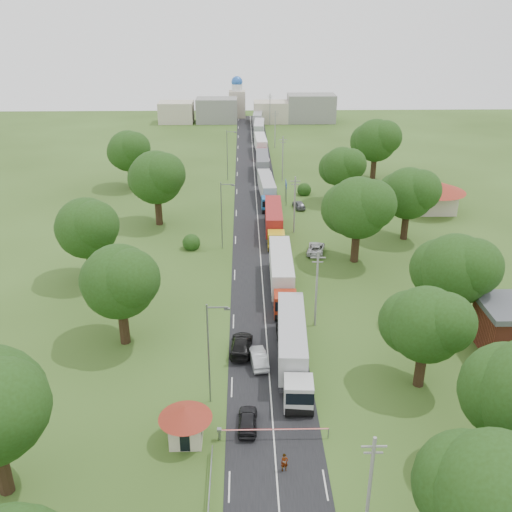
{
  "coord_description": "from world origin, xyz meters",
  "views": [
    {
      "loc": [
        -2.33,
        -61.76,
        33.14
      ],
      "look_at": [
        -0.79,
        5.38,
        3.0
      ],
      "focal_mm": 40.0,
      "sensor_mm": 36.0,
      "label": 1
    }
  ],
  "objects_px": {
    "boom_barrier": "(258,431)",
    "guard_booth": "(186,420)",
    "car_lane_front": "(248,421)",
    "car_lane_mid": "(258,358)",
    "truck_0": "(292,346)",
    "info_sign": "(286,187)",
    "pedestrian_near": "(284,463)"
  },
  "relations": [
    {
      "from": "boom_barrier",
      "to": "guard_booth",
      "type": "height_order",
      "value": "guard_booth"
    },
    {
      "from": "car_lane_front",
      "to": "car_lane_mid",
      "type": "bearing_deg",
      "value": -94.87
    },
    {
      "from": "truck_0",
      "to": "car_lane_mid",
      "type": "xyz_separation_m",
      "value": [
        -3.33,
        0.26,
        -1.56
      ]
    },
    {
      "from": "info_sign",
      "to": "car_lane_front",
      "type": "relative_size",
      "value": 1.02
    },
    {
      "from": "boom_barrier",
      "to": "truck_0",
      "type": "xyz_separation_m",
      "value": [
        3.69,
        10.46,
        1.39
      ]
    },
    {
      "from": "guard_booth",
      "to": "car_lane_mid",
      "type": "xyz_separation_m",
      "value": [
        6.2,
        10.72,
        -1.45
      ]
    },
    {
      "from": "info_sign",
      "to": "car_lane_mid",
      "type": "xyz_separation_m",
      "value": [
        -6.2,
        -49.28,
        -2.28
      ]
    },
    {
      "from": "car_lane_front",
      "to": "car_lane_mid",
      "type": "distance_m",
      "value": 9.29
    },
    {
      "from": "boom_barrier",
      "to": "guard_booth",
      "type": "xyz_separation_m",
      "value": [
        -5.84,
        -0.0,
        1.27
      ]
    },
    {
      "from": "guard_booth",
      "to": "car_lane_front",
      "type": "height_order",
      "value": "guard_booth"
    },
    {
      "from": "truck_0",
      "to": "car_lane_front",
      "type": "relative_size",
      "value": 3.87
    },
    {
      "from": "truck_0",
      "to": "car_lane_front",
      "type": "xyz_separation_m",
      "value": [
        -4.49,
        -8.96,
        -1.6
      ]
    },
    {
      "from": "pedestrian_near",
      "to": "boom_barrier",
      "type": "bearing_deg",
      "value": 111.54
    },
    {
      "from": "boom_barrier",
      "to": "info_sign",
      "type": "height_order",
      "value": "info_sign"
    },
    {
      "from": "guard_booth",
      "to": "car_lane_mid",
      "type": "bearing_deg",
      "value": 59.96
    },
    {
      "from": "guard_booth",
      "to": "pedestrian_near",
      "type": "bearing_deg",
      "value": -24.11
    },
    {
      "from": "car_lane_mid",
      "to": "boom_barrier",
      "type": "bearing_deg",
      "value": 80.19
    },
    {
      "from": "pedestrian_near",
      "to": "guard_booth",
      "type": "bearing_deg",
      "value": 147.96
    },
    {
      "from": "boom_barrier",
      "to": "pedestrian_near",
      "type": "height_order",
      "value": "pedestrian_near"
    },
    {
      "from": "guard_booth",
      "to": "car_lane_mid",
      "type": "relative_size",
      "value": 1.01
    },
    {
      "from": "truck_0",
      "to": "pedestrian_near",
      "type": "relative_size",
      "value": 9.81
    },
    {
      "from": "pedestrian_near",
      "to": "car_lane_front",
      "type": "bearing_deg",
      "value": 111.15
    },
    {
      "from": "car_lane_front",
      "to": "pedestrian_near",
      "type": "height_order",
      "value": "pedestrian_near"
    },
    {
      "from": "car_lane_front",
      "to": "info_sign",
      "type": "bearing_deg",
      "value": -94.87
    },
    {
      "from": "info_sign",
      "to": "car_lane_mid",
      "type": "relative_size",
      "value": 0.94
    },
    {
      "from": "guard_booth",
      "to": "car_lane_front",
      "type": "distance_m",
      "value": 5.46
    },
    {
      "from": "info_sign",
      "to": "pedestrian_near",
      "type": "height_order",
      "value": "info_sign"
    },
    {
      "from": "info_sign",
      "to": "truck_0",
      "type": "bearing_deg",
      "value": -93.31
    },
    {
      "from": "car_lane_front",
      "to": "guard_booth",
      "type": "bearing_deg",
      "value": 18.89
    },
    {
      "from": "boom_barrier",
      "to": "car_lane_mid",
      "type": "bearing_deg",
      "value": 88.09
    },
    {
      "from": "car_lane_mid",
      "to": "pedestrian_near",
      "type": "distance_m",
      "value": 14.31
    },
    {
      "from": "boom_barrier",
      "to": "pedestrian_near",
      "type": "relative_size",
      "value": 5.82
    }
  ]
}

